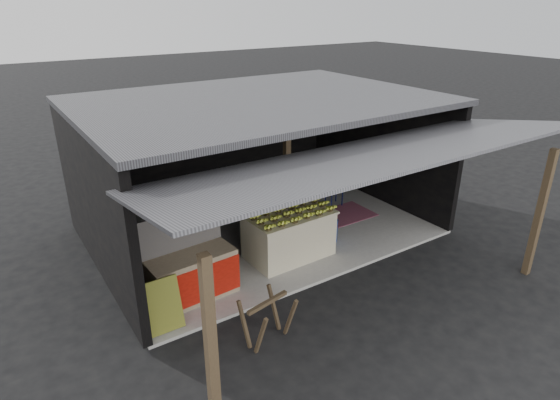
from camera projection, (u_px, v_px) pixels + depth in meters
ground at (330, 280)px, 8.81m from camera, size 80.00×80.00×0.00m
concrete_slab at (261, 229)px, 10.72m from camera, size 7.00×5.00×0.06m
shophouse at (252, 138)px, 10.14m from camera, size 7.40×7.29×3.02m
banana_table at (289, 234)px, 9.35m from camera, size 1.74×1.09×0.95m
banana_pile at (289, 209)px, 9.13m from camera, size 1.61×0.99×0.19m
white_crate at (271, 220)px, 10.00m from camera, size 0.85×0.59×0.93m
neighbor_stall at (192, 274)px, 8.03m from camera, size 1.54×0.77×1.54m
green_signboard at (163, 306)px, 7.23m from camera, size 0.58×0.25×0.86m
sawhorse at (268, 316)px, 7.04m from camera, size 0.78×0.77×0.75m
water_barrel at (330, 231)px, 10.03m from camera, size 0.32×0.32×0.46m
plastic_chair at (333, 186)px, 11.79m from camera, size 0.45×0.45×0.82m
magenta_rug at (342, 215)px, 11.32m from camera, size 1.51×1.01×0.01m
picture_frames at (204, 127)px, 11.72m from camera, size 1.62×0.04×0.46m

